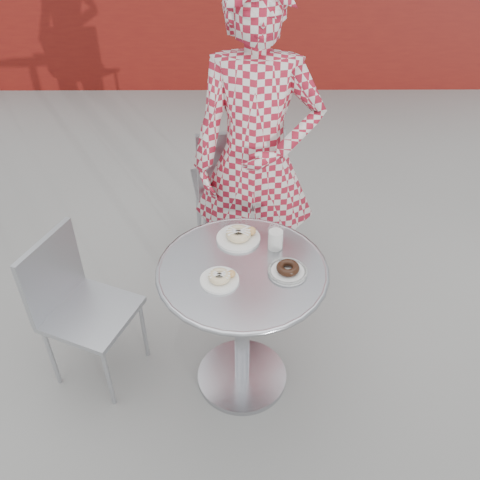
{
  "coord_description": "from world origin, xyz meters",
  "views": [
    {
      "loc": [
        0.03,
        -1.68,
        2.23
      ],
      "look_at": [
        0.04,
        0.1,
        0.81
      ],
      "focal_mm": 40.0,
      "sensor_mm": 36.0,
      "label": 1
    }
  ],
  "objects_px": {
    "bistro_table": "(242,299)",
    "plate_far": "(239,236)",
    "chair_far": "(234,216)",
    "plate_near": "(220,278)",
    "chair_left": "(95,336)",
    "plate_checker": "(288,270)",
    "seated_person": "(256,161)",
    "milk_cup": "(276,239)"
  },
  "relations": [
    {
      "from": "bistro_table",
      "to": "plate_far",
      "type": "relative_size",
      "value": 3.78
    },
    {
      "from": "chair_far",
      "to": "plate_far",
      "type": "relative_size",
      "value": 4.98
    },
    {
      "from": "chair_far",
      "to": "plate_near",
      "type": "distance_m",
      "value": 1.15
    },
    {
      "from": "chair_left",
      "to": "plate_far",
      "type": "height_order",
      "value": "plate_far"
    },
    {
      "from": "plate_checker",
      "to": "plate_far",
      "type": "bearing_deg",
      "value": 131.89
    },
    {
      "from": "chair_far",
      "to": "plate_near",
      "type": "bearing_deg",
      "value": 76.79
    },
    {
      "from": "chair_far",
      "to": "seated_person",
      "type": "xyz_separation_m",
      "value": [
        0.11,
        -0.33,
        0.58
      ]
    },
    {
      "from": "chair_far",
      "to": "plate_far",
      "type": "bearing_deg",
      "value": 81.54
    },
    {
      "from": "plate_checker",
      "to": "milk_cup",
      "type": "xyz_separation_m",
      "value": [
        -0.04,
        0.16,
        0.04
      ]
    },
    {
      "from": "milk_cup",
      "to": "bistro_table",
      "type": "bearing_deg",
      "value": -136.83
    },
    {
      "from": "plate_near",
      "to": "milk_cup",
      "type": "xyz_separation_m",
      "value": [
        0.24,
        0.21,
        0.03
      ]
    },
    {
      "from": "chair_far",
      "to": "plate_near",
      "type": "relative_size",
      "value": 6.09
    },
    {
      "from": "bistro_table",
      "to": "seated_person",
      "type": "height_order",
      "value": "seated_person"
    },
    {
      "from": "plate_near",
      "to": "plate_checker",
      "type": "bearing_deg",
      "value": 9.83
    },
    {
      "from": "seated_person",
      "to": "chair_far",
      "type": "bearing_deg",
      "value": 113.61
    },
    {
      "from": "bistro_table",
      "to": "seated_person",
      "type": "bearing_deg",
      "value": 83.4
    },
    {
      "from": "chair_left",
      "to": "milk_cup",
      "type": "bearing_deg",
      "value": -62.84
    },
    {
      "from": "plate_far",
      "to": "plate_checker",
      "type": "height_order",
      "value": "plate_far"
    },
    {
      "from": "plate_near",
      "to": "plate_checker",
      "type": "height_order",
      "value": "same"
    },
    {
      "from": "bistro_table",
      "to": "chair_left",
      "type": "xyz_separation_m",
      "value": [
        -0.72,
        0.07,
        -0.32
      ]
    },
    {
      "from": "bistro_table",
      "to": "plate_far",
      "type": "height_order",
      "value": "plate_far"
    },
    {
      "from": "chair_far",
      "to": "chair_left",
      "type": "distance_m",
      "value": 1.13
    },
    {
      "from": "bistro_table",
      "to": "plate_checker",
      "type": "bearing_deg",
      "value": -8.03
    },
    {
      "from": "chair_left",
      "to": "plate_far",
      "type": "relative_size",
      "value": 4.01
    },
    {
      "from": "seated_person",
      "to": "milk_cup",
      "type": "relative_size",
      "value": 16.13
    },
    {
      "from": "bistro_table",
      "to": "milk_cup",
      "type": "xyz_separation_m",
      "value": [
        0.14,
        0.14,
        0.23
      ]
    },
    {
      "from": "seated_person",
      "to": "plate_far",
      "type": "height_order",
      "value": "seated_person"
    },
    {
      "from": "chair_left",
      "to": "seated_person",
      "type": "height_order",
      "value": "seated_person"
    },
    {
      "from": "seated_person",
      "to": "milk_cup",
      "type": "xyz_separation_m",
      "value": [
        0.07,
        -0.51,
        -0.09
      ]
    },
    {
      "from": "bistro_table",
      "to": "chair_left",
      "type": "distance_m",
      "value": 0.79
    },
    {
      "from": "chair_far",
      "to": "plate_checker",
      "type": "relative_size",
      "value": 5.82
    },
    {
      "from": "chair_left",
      "to": "plate_checker",
      "type": "xyz_separation_m",
      "value": [
        0.9,
        -0.1,
        0.51
      ]
    },
    {
      "from": "bistro_table",
      "to": "chair_left",
      "type": "relative_size",
      "value": 0.94
    },
    {
      "from": "plate_near",
      "to": "milk_cup",
      "type": "relative_size",
      "value": 1.47
    },
    {
      "from": "milk_cup",
      "to": "plate_far",
      "type": "bearing_deg",
      "value": 158.76
    },
    {
      "from": "plate_checker",
      "to": "milk_cup",
      "type": "bearing_deg",
      "value": 104.77
    },
    {
      "from": "chair_left",
      "to": "plate_near",
      "type": "xyz_separation_m",
      "value": [
        0.63,
        -0.14,
        0.51
      ]
    },
    {
      "from": "plate_far",
      "to": "plate_near",
      "type": "height_order",
      "value": "plate_far"
    },
    {
      "from": "bistro_table",
      "to": "plate_checker",
      "type": "xyz_separation_m",
      "value": [
        0.19,
        -0.03,
        0.19
      ]
    },
    {
      "from": "chair_far",
      "to": "chair_left",
      "type": "relative_size",
      "value": 1.24
    },
    {
      "from": "chair_left",
      "to": "plate_near",
      "type": "distance_m",
      "value": 0.82
    },
    {
      "from": "plate_near",
      "to": "milk_cup",
      "type": "bearing_deg",
      "value": 41.75
    }
  ]
}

